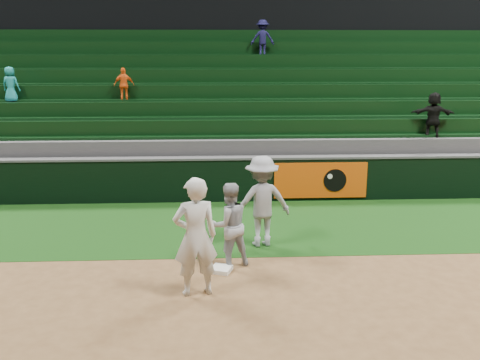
# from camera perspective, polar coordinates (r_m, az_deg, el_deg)

# --- Properties ---
(ground) EXTENTS (70.00, 70.00, 0.00)m
(ground) POSITION_cam_1_polar(r_m,az_deg,el_deg) (10.19, -2.89, -10.27)
(ground) COLOR brown
(ground) RESTS_ON ground
(foul_grass) EXTENTS (36.00, 4.20, 0.01)m
(foul_grass) POSITION_cam_1_polar(r_m,az_deg,el_deg) (12.99, -2.88, -4.85)
(foul_grass) COLOR black
(foul_grass) RESTS_ON ground
(upper_deck) EXTENTS (40.00, 12.00, 12.00)m
(upper_deck) POSITION_cam_1_polar(r_m,az_deg,el_deg) (26.82, -3.04, 17.71)
(upper_deck) COLOR black
(upper_deck) RESTS_ON ground
(first_base) EXTENTS (0.47, 0.47, 0.08)m
(first_base) POSITION_cam_1_polar(r_m,az_deg,el_deg) (10.40, -2.01, -9.49)
(first_base) COLOR white
(first_base) RESTS_ON ground
(first_baseman) EXTENTS (0.86, 0.66, 2.09)m
(first_baseman) POSITION_cam_1_polar(r_m,az_deg,el_deg) (9.16, -4.78, -6.07)
(first_baseman) COLOR silver
(first_baseman) RESTS_ON ground
(baserunner) EXTENTS (0.99, 0.88, 1.68)m
(baserunner) POSITION_cam_1_polar(r_m,az_deg,el_deg) (10.40, -1.19, -4.79)
(baserunner) COLOR #9698A0
(baserunner) RESTS_ON ground
(base_coach) EXTENTS (1.39, 0.96, 1.97)m
(base_coach) POSITION_cam_1_polar(r_m,az_deg,el_deg) (11.42, 2.33, -2.29)
(base_coach) COLOR gray
(base_coach) RESTS_ON foul_grass
(field_wall) EXTENTS (36.00, 0.45, 1.25)m
(field_wall) POSITION_cam_1_polar(r_m,az_deg,el_deg) (14.93, -2.81, 0.13)
(field_wall) COLOR black
(field_wall) RESTS_ON ground
(stadium_seating) EXTENTS (36.00, 5.95, 5.16)m
(stadium_seating) POSITION_cam_1_polar(r_m,az_deg,el_deg) (18.44, -2.94, 6.13)
(stadium_seating) COLOR #39393B
(stadium_seating) RESTS_ON ground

